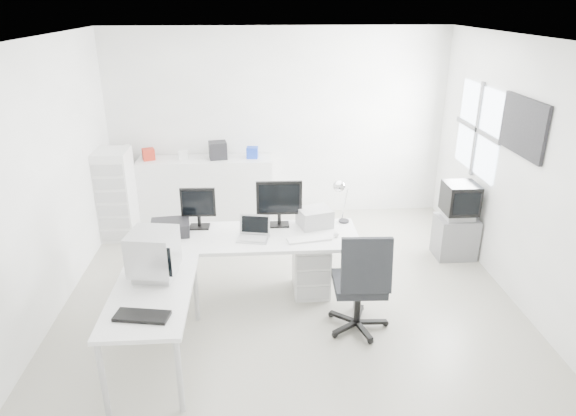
{
  "coord_description": "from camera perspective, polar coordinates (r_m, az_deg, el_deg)",
  "views": [
    {
      "loc": [
        -0.34,
        -5.03,
        3.15
      ],
      "look_at": [
        0.0,
        0.2,
        1.0
      ],
      "focal_mm": 32.0,
      "sensor_mm": 36.0,
      "label": 1
    }
  ],
  "objects": [
    {
      "name": "floor",
      "position": [
        5.94,
        0.13,
        -9.7
      ],
      "size": [
        5.0,
        5.0,
        0.01
      ],
      "primitive_type": "cube",
      "color": "silver",
      "rests_on": "ground"
    },
    {
      "name": "ceiling",
      "position": [
        5.05,
        0.16,
        18.34
      ],
      "size": [
        5.0,
        5.0,
        0.01
      ],
      "primitive_type": "cube",
      "color": "white",
      "rests_on": "back_wall"
    },
    {
      "name": "back_wall",
      "position": [
        7.74,
        -1.12,
        9.23
      ],
      "size": [
        5.0,
        0.02,
        2.8
      ],
      "primitive_type": "cube",
      "color": "white",
      "rests_on": "floor"
    },
    {
      "name": "left_wall",
      "position": [
        5.75,
        -25.61,
        2.32
      ],
      "size": [
        0.02,
        5.0,
        2.8
      ],
      "primitive_type": "cube",
      "color": "white",
      "rests_on": "floor"
    },
    {
      "name": "right_wall",
      "position": [
        6.03,
        24.6,
        3.38
      ],
      "size": [
        0.02,
        5.0,
        2.8
      ],
      "primitive_type": "cube",
      "color": "white",
      "rests_on": "floor"
    },
    {
      "name": "window",
      "position": [
        7.01,
        20.32,
        8.16
      ],
      "size": [
        0.02,
        1.2,
        1.1
      ],
      "primitive_type": null,
      "color": "white",
      "rests_on": "right_wall"
    },
    {
      "name": "wall_picture",
      "position": [
        5.98,
        24.68,
        8.23
      ],
      "size": [
        0.04,
        0.9,
        0.6
      ],
      "primitive_type": null,
      "color": "black",
      "rests_on": "right_wall"
    },
    {
      "name": "main_desk",
      "position": [
        5.78,
        -4.31,
        -6.43
      ],
      "size": [
        2.4,
        0.8,
        0.75
      ],
      "primitive_type": null,
      "color": "silver",
      "rests_on": "floor"
    },
    {
      "name": "side_desk",
      "position": [
        4.94,
        -14.53,
        -12.68
      ],
      "size": [
        0.7,
        1.4,
        0.75
      ],
      "primitive_type": null,
      "color": "silver",
      "rests_on": "floor"
    },
    {
      "name": "drawer_pedestal",
      "position": [
        5.89,
        2.58,
        -6.63
      ],
      "size": [
        0.4,
        0.5,
        0.6
      ],
      "primitive_type": "cube",
      "color": "silver",
      "rests_on": "floor"
    },
    {
      "name": "inkjet_printer",
      "position": [
        5.75,
        -12.93,
        -2.15
      ],
      "size": [
        0.44,
        0.36,
        0.15
      ],
      "primitive_type": "cube",
      "rotation": [
        0.0,
        0.0,
        0.12
      ],
      "color": "black",
      "rests_on": "main_desk"
    },
    {
      "name": "lcd_monitor_small",
      "position": [
        5.78,
        -9.93,
        0.05
      ],
      "size": [
        0.39,
        0.23,
        0.48
      ],
      "primitive_type": null,
      "rotation": [
        0.0,
        0.0,
        -0.03
      ],
      "color": "black",
      "rests_on": "main_desk"
    },
    {
      "name": "lcd_monitor_large",
      "position": [
        5.74,
        -0.99,
        0.5
      ],
      "size": [
        0.51,
        0.21,
        0.53
      ],
      "primitive_type": null,
      "rotation": [
        0.0,
        0.0,
        -0.0
      ],
      "color": "black",
      "rests_on": "main_desk"
    },
    {
      "name": "laptop",
      "position": [
        5.47,
        -3.94,
        -2.41
      ],
      "size": [
        0.41,
        0.42,
        0.23
      ],
      "primitive_type": null,
      "rotation": [
        0.0,
        0.0,
        -0.2
      ],
      "color": "#B7B7BA",
      "rests_on": "main_desk"
    },
    {
      "name": "white_keyboard",
      "position": [
        5.5,
        2.36,
        -3.46
      ],
      "size": [
        0.49,
        0.22,
        0.02
      ],
      "primitive_type": "cube",
      "rotation": [
        0.0,
        0.0,
        0.17
      ],
      "color": "silver",
      "rests_on": "main_desk"
    },
    {
      "name": "white_mouse",
      "position": [
        5.57,
        5.38,
        -2.93
      ],
      "size": [
        0.06,
        0.06,
        0.06
      ],
      "primitive_type": "sphere",
      "color": "silver",
      "rests_on": "main_desk"
    },
    {
      "name": "laser_printer",
      "position": [
        5.81,
        2.98,
        -1.03
      ],
      "size": [
        0.42,
        0.39,
        0.2
      ],
      "primitive_type": "cube",
      "rotation": [
        0.0,
        0.0,
        0.27
      ],
      "color": "#ABABAB",
      "rests_on": "main_desk"
    },
    {
      "name": "desk_lamp",
      "position": [
        5.88,
        6.31,
        0.67
      ],
      "size": [
        0.21,
        0.21,
        0.49
      ],
      "primitive_type": null,
      "rotation": [
        0.0,
        0.0,
        0.31
      ],
      "color": "silver",
      "rests_on": "main_desk"
    },
    {
      "name": "crt_monitor",
      "position": [
        4.85,
        -14.69,
        -5.29
      ],
      "size": [
        0.42,
        0.42,
        0.42
      ],
      "primitive_type": null,
      "rotation": [
        0.0,
        0.0,
        -0.16
      ],
      "color": "#B7B7BA",
      "rests_on": "side_desk"
    },
    {
      "name": "black_keyboard",
      "position": [
        4.4,
        -15.92,
        -11.47
      ],
      "size": [
        0.47,
        0.25,
        0.03
      ],
      "primitive_type": "cube",
      "rotation": [
        0.0,
        0.0,
        -0.18
      ],
      "color": "black",
      "rests_on": "side_desk"
    },
    {
      "name": "office_chair",
      "position": [
        5.19,
        7.91,
        -7.83
      ],
      "size": [
        0.67,
        0.67,
        1.13
      ],
      "primitive_type": null,
      "rotation": [
        0.0,
        0.0,
        -0.04
      ],
      "color": "#222426",
      "rests_on": "floor"
    },
    {
      "name": "tv_cabinet",
      "position": [
        7.02,
        18.06,
        -3.06
      ],
      "size": [
        0.5,
        0.41,
        0.55
      ],
      "primitive_type": "cube",
      "color": "slate",
      "rests_on": "floor"
    },
    {
      "name": "crt_tv",
      "position": [
        6.83,
        18.55,
        0.71
      ],
      "size": [
        0.5,
        0.48,
        0.45
      ],
      "primitive_type": null,
      "color": "black",
      "rests_on": "tv_cabinet"
    },
    {
      "name": "sideboard",
      "position": [
        7.78,
        -9.04,
        1.99
      ],
      "size": [
        1.95,
        0.49,
        0.97
      ],
      "primitive_type": "cube",
      "color": "silver",
      "rests_on": "floor"
    },
    {
      "name": "clutter_box_a",
      "position": [
        7.72,
        -15.24,
        5.78
      ],
      "size": [
        0.21,
        0.2,
        0.17
      ],
      "primitive_type": "cube",
      "rotation": [
        0.0,
        0.0,
        0.35
      ],
      "color": "#A92718",
      "rests_on": "sideboard"
    },
    {
      "name": "clutter_box_b",
      "position": [
        7.64,
        -11.54,
        5.81
      ],
      "size": [
        0.13,
        0.11,
        0.13
      ],
      "primitive_type": "cube",
      "rotation": [
        0.0,
        0.0,
        0.04
      ],
      "color": "silver",
      "rests_on": "sideboard"
    },
    {
      "name": "clutter_box_c",
      "position": [
        7.57,
        -7.8,
        6.38
      ],
      "size": [
        0.28,
        0.26,
        0.25
      ],
      "primitive_type": "cube",
      "rotation": [
        0.0,
        0.0,
        0.16
      ],
      "color": "black",
      "rests_on": "sideboard"
    },
    {
      "name": "clutter_box_d",
      "position": [
        7.56,
        -3.99,
        6.17
      ],
      "size": [
        0.18,
        0.16,
        0.16
      ],
      "primitive_type": "cube",
      "rotation": [
        0.0,
        0.0,
        -0.1
      ],
      "color": "#193AB5",
      "rests_on": "sideboard"
    },
    {
      "name": "clutter_bottle",
      "position": [
        7.82,
        -17.37,
        5.95
      ],
      "size": [
        0.07,
        0.07,
        0.22
      ],
      "primitive_type": "cylinder",
      "color": "silver",
      "rests_on": "sideboard"
    },
    {
      "name": "filing_cabinet",
      "position": [
        7.49,
        -18.51,
        1.43
      ],
      "size": [
        0.44,
        0.52,
        1.26
      ],
      "primitive_type": "cube",
      "color": "silver",
      "rests_on": "floor"
    }
  ]
}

